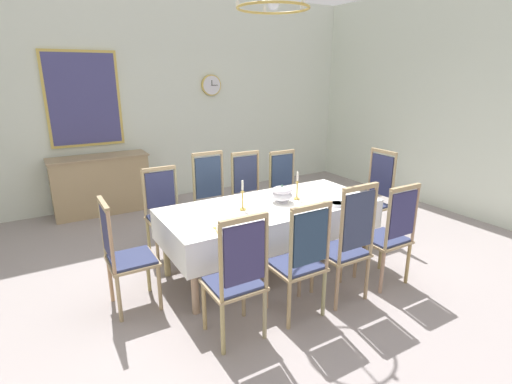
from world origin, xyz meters
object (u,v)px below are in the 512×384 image
object	(u,v)px
chair_south_a	(237,277)
chair_south_c	(347,243)
candlestick_west	(243,199)
chair_south_b	(300,259)
bowl_far_left	(280,190)
spoon_secondary	(343,203)
chair_south_d	(390,233)
sideboard	(101,185)
spoon_primary	(215,229)
framed_painting	(83,99)
chair_head_west	(124,254)
chandelier	(273,7)
dining_table	(271,211)
bowl_near_left	(227,226)
chair_north_d	(287,189)
chair_north_a	(165,211)
mounted_clock	(211,85)
chair_north_c	(250,195)
bowl_near_right	(337,204)
chair_north_b	(213,200)
soup_tureen	(282,194)
candlestick_east	(297,189)
chair_head_east	(373,196)

from	to	relation	value
chair_south_a	chair_south_c	bearing A→B (deg)	-0.19
candlestick_west	chair_south_b	bearing A→B (deg)	-85.55
chair_south_c	bowl_far_left	bearing A→B (deg)	85.81
candlestick_west	spoon_secondary	distance (m)	1.12
chair_south_d	sideboard	xyz separation A→B (m)	(-2.14, 3.77, -0.11)
spoon_primary	framed_painting	bearing A→B (deg)	112.48
chair_head_west	bowl_far_left	xyz separation A→B (m)	(1.92, 0.33, 0.22)
chair_south_b	chandelier	distance (m)	2.34
chair_south_a	chair_head_west	distance (m)	1.13
chair_south_c	sideboard	xyz separation A→B (m)	(-1.55, 3.78, -0.14)
dining_table	bowl_near_left	distance (m)	0.80
chair_north_d	dining_table	bearing A→B (deg)	47.05
chair_north_a	mounted_clock	world-z (taller)	mounted_clock
chair_head_west	chair_south_a	bearing A→B (deg)	36.36
bowl_near_left	chandelier	size ratio (longest dim) A/B	0.23
chair_south_c	chair_north_d	size ratio (longest dim) A/B	1.10
chair_north_c	bowl_near_left	size ratio (longest dim) A/B	7.07
dining_table	bowl_near_right	world-z (taller)	bowl_near_right
candlestick_west	framed_painting	world-z (taller)	framed_painting
chair_south_b	chair_south_c	xyz separation A→B (m)	(0.54, -0.01, 0.03)
dining_table	framed_painting	world-z (taller)	framed_painting
chair_south_a	chair_north_b	size ratio (longest dim) A/B	0.95
chair_north_d	candlestick_west	xyz separation A→B (m)	(-1.19, -0.91, 0.32)
chair_south_c	chandelier	size ratio (longest dim) A/B	1.69
chandelier	soup_tureen	bearing A→B (deg)	-0.00
chair_south_a	chair_south_d	xyz separation A→B (m)	(1.75, 0.00, -0.01)
bowl_near_right	chandelier	bearing A→B (deg)	146.42
candlestick_east	chair_south_c	bearing A→B (deg)	-95.53
chair_south_c	mounted_clock	world-z (taller)	mounted_clock
sideboard	mounted_clock	bearing A→B (deg)	-173.12
mounted_clock	sideboard	bearing A→B (deg)	-173.12
chair_north_c	bowl_far_left	world-z (taller)	chair_north_c
sideboard	candlestick_west	bearing A→B (deg)	108.28
chair_head_west	chandelier	xyz separation A→B (m)	(1.57, 0.00, 2.15)
chair_north_d	framed_painting	bearing A→B (deg)	-44.99
mounted_clock	chandelier	distance (m)	3.29
bowl_far_left	framed_painting	size ratio (longest dim) A/B	0.11
candlestick_east	chandelier	world-z (taller)	chandelier
chair_north_b	chair_head_west	world-z (taller)	chair_north_b
chair_north_d	chandelier	distance (m)	2.48
chair_south_a	chandelier	distance (m)	2.49
chair_south_a	chair_south_d	world-z (taller)	chair_south_a
soup_tureen	bowl_near_left	distance (m)	0.93
chair_south_a	candlestick_east	bearing A→B (deg)	36.19
dining_table	chair_south_a	world-z (taller)	chair_south_a
sideboard	bowl_far_left	bearing A→B (deg)	123.05
dining_table	candlestick_east	distance (m)	0.40
chair_north_d	chair_head_east	distance (m)	1.17
chair_north_a	soup_tureen	size ratio (longest dim) A/B	4.35
chair_north_b	candlestick_east	xyz separation A→B (m)	(0.62, -0.92, 0.29)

